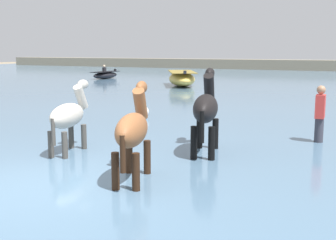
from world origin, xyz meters
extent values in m
plane|color=#84755B|center=(0.00, 0.00, 0.00)|extent=(120.00, 120.00, 0.00)
cube|color=slate|center=(0.00, 10.00, 0.16)|extent=(90.00, 90.00, 0.32)
ellipsoid|color=black|center=(1.64, 3.10, 1.26)|extent=(0.84, 1.51, 0.57)
cylinder|color=black|center=(1.35, 3.54, 0.49)|extent=(0.13, 0.13, 0.97)
cylinder|color=black|center=(1.68, 3.63, 0.49)|extent=(0.13, 0.13, 0.97)
cylinder|color=black|center=(1.61, 2.57, 0.49)|extent=(0.13, 0.13, 0.97)
cylinder|color=black|center=(1.94, 2.66, 0.49)|extent=(0.13, 0.13, 0.97)
cylinder|color=black|center=(1.45, 3.83, 1.62)|extent=(0.35, 0.57, 0.66)
ellipsoid|color=black|center=(1.41, 3.97, 1.92)|extent=(0.32, 0.53, 0.25)
cylinder|color=black|center=(1.82, 2.45, 0.99)|extent=(0.09, 0.09, 0.61)
ellipsoid|color=beige|center=(-0.94, 1.95, 1.10)|extent=(0.66, 1.31, 0.50)
cylinder|color=#45423C|center=(-1.17, 2.35, 0.42)|extent=(0.12, 0.12, 0.85)
cylinder|color=#45423C|center=(-0.87, 2.40, 0.42)|extent=(0.12, 0.12, 0.85)
cylinder|color=#45423C|center=(-1.00, 1.49, 0.42)|extent=(0.12, 0.12, 0.85)
cylinder|color=#45423C|center=(-0.70, 1.55, 0.42)|extent=(0.12, 0.12, 0.85)
cylinder|color=beige|center=(-1.06, 2.59, 1.41)|extent=(0.28, 0.49, 0.57)
ellipsoid|color=beige|center=(-1.09, 2.71, 1.68)|extent=(0.26, 0.46, 0.21)
cylinder|color=#45423C|center=(-0.82, 1.36, 0.87)|extent=(0.08, 0.08, 0.54)
ellipsoid|color=brown|center=(1.24, 0.82, 1.16)|extent=(0.83, 1.40, 0.53)
cylinder|color=black|center=(0.95, 1.21, 0.45)|extent=(0.12, 0.12, 0.90)
cylinder|color=black|center=(1.25, 1.31, 0.45)|extent=(0.12, 0.12, 0.90)
cylinder|color=black|center=(1.23, 0.33, 0.45)|extent=(0.12, 0.12, 0.90)
cylinder|color=black|center=(1.53, 0.42, 0.45)|extent=(0.12, 0.12, 0.90)
cylinder|color=brown|center=(1.03, 1.48, 1.50)|extent=(0.34, 0.53, 0.61)
ellipsoid|color=brown|center=(0.99, 1.61, 1.78)|extent=(0.32, 0.49, 0.23)
cylinder|color=black|center=(1.43, 0.22, 0.92)|extent=(0.09, 0.09, 0.57)
ellipsoid|color=gold|center=(-5.48, 18.33, 0.72)|extent=(3.23, 4.28, 0.81)
cube|color=olive|center=(-5.48, 18.33, 1.15)|extent=(3.10, 4.11, 0.04)
cube|color=black|center=(-4.56, 16.61, 1.22)|extent=(0.20, 0.18, 0.18)
ellipsoid|color=black|center=(-13.16, 21.89, 0.56)|extent=(1.01, 2.67, 0.48)
cube|color=black|center=(-13.16, 21.89, 0.82)|extent=(0.97, 2.56, 0.04)
cube|color=black|center=(-13.09, 23.14, 0.89)|extent=(0.17, 0.13, 0.18)
cube|color=#232328|center=(-13.24, 21.89, 0.99)|extent=(0.19, 0.27, 0.30)
sphere|color=beige|center=(-13.24, 21.89, 1.23)|extent=(0.18, 0.18, 0.18)
cylinder|color=#383842|center=(3.63, 5.28, 0.44)|extent=(0.20, 0.20, 0.88)
cube|color=red|center=(3.63, 5.28, 1.15)|extent=(0.20, 0.32, 0.54)
sphere|color=#A37556|center=(3.63, 5.28, 1.53)|extent=(0.20, 0.20, 0.20)
sphere|color=silver|center=(-1.80, 6.78, 0.50)|extent=(0.37, 0.37, 0.37)
cylinder|color=black|center=(-1.80, 6.78, 0.93)|extent=(0.04, 0.04, 0.48)
cube|color=gray|center=(0.00, 41.70, 0.69)|extent=(80.00, 2.40, 1.37)
camera|label=1|loc=(4.68, -5.12, 2.44)|focal=46.48mm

